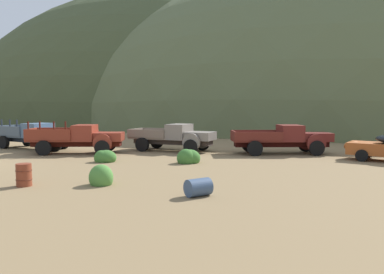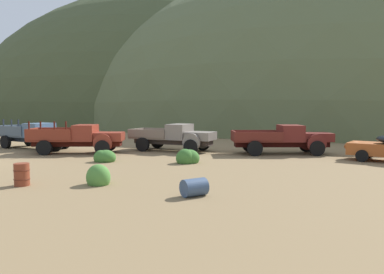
{
  "view_description": "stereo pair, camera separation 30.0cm",
  "coord_description": "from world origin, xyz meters",
  "px_view_note": "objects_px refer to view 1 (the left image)",
  "views": [
    {
      "loc": [
        17.79,
        -13.49,
        3.08
      ],
      "look_at": [
        10.38,
        8.97,
        1.13
      ],
      "focal_mm": 34.47,
      "sensor_mm": 36.0,
      "label": 1
    },
    {
      "loc": [
        18.07,
        -13.4,
        3.08
      ],
      "look_at": [
        10.38,
        8.97,
        1.13
      ],
      "focal_mm": 34.47,
      "sensor_mm": 36.0,
      "label": 2
    }
  ],
  "objects_px": {
    "truck_chalk_blue": "(37,135)",
    "truck_primer_gray": "(178,137)",
    "truck_rust_red": "(83,138)",
    "oil_drum_tipped": "(198,187)",
    "oil_drum_spare": "(24,175)",
    "truck_oxblood": "(289,139)"
  },
  "relations": [
    {
      "from": "truck_chalk_blue",
      "to": "truck_primer_gray",
      "type": "bearing_deg",
      "value": 21.0
    },
    {
      "from": "truck_rust_red",
      "to": "oil_drum_tipped",
      "type": "xyz_separation_m",
      "value": [
        10.69,
        -8.81,
        -0.69
      ]
    },
    {
      "from": "truck_primer_gray",
      "to": "oil_drum_tipped",
      "type": "distance_m",
      "value": 12.93
    },
    {
      "from": "oil_drum_tipped",
      "to": "oil_drum_spare",
      "type": "height_order",
      "value": "oil_drum_spare"
    },
    {
      "from": "truck_oxblood",
      "to": "oil_drum_tipped",
      "type": "relative_size",
      "value": 6.34
    },
    {
      "from": "truck_chalk_blue",
      "to": "truck_rust_red",
      "type": "bearing_deg",
      "value": -2.83
    },
    {
      "from": "truck_chalk_blue",
      "to": "truck_rust_red",
      "type": "relative_size",
      "value": 1.06
    },
    {
      "from": "truck_oxblood",
      "to": "oil_drum_spare",
      "type": "height_order",
      "value": "truck_oxblood"
    },
    {
      "from": "truck_chalk_blue",
      "to": "oil_drum_spare",
      "type": "distance_m",
      "value": 13.47
    },
    {
      "from": "truck_rust_red",
      "to": "truck_oxblood",
      "type": "bearing_deg",
      "value": -2.63
    },
    {
      "from": "truck_primer_gray",
      "to": "oil_drum_tipped",
      "type": "bearing_deg",
      "value": -62.49
    },
    {
      "from": "truck_rust_red",
      "to": "oil_drum_spare",
      "type": "relative_size",
      "value": 7.18
    },
    {
      "from": "truck_chalk_blue",
      "to": "truck_rust_red",
      "type": "height_order",
      "value": "same"
    },
    {
      "from": "truck_rust_red",
      "to": "oil_drum_spare",
      "type": "distance_m",
      "value": 10.14
    },
    {
      "from": "truck_rust_red",
      "to": "truck_primer_gray",
      "type": "height_order",
      "value": "truck_rust_red"
    },
    {
      "from": "truck_oxblood",
      "to": "oil_drum_tipped",
      "type": "distance_m",
      "value": 13.04
    },
    {
      "from": "truck_rust_red",
      "to": "oil_drum_spare",
      "type": "bearing_deg",
      "value": -88.07
    },
    {
      "from": "truck_chalk_blue",
      "to": "truck_primer_gray",
      "type": "xyz_separation_m",
      "value": [
        10.23,
        1.96,
        -0.01
      ]
    },
    {
      "from": "oil_drum_tipped",
      "to": "oil_drum_spare",
      "type": "distance_m",
      "value": 6.94
    },
    {
      "from": "truck_chalk_blue",
      "to": "truck_oxblood",
      "type": "height_order",
      "value": "truck_chalk_blue"
    },
    {
      "from": "oil_drum_tipped",
      "to": "oil_drum_spare",
      "type": "xyz_separation_m",
      "value": [
        -6.92,
        -0.59,
        0.13
      ]
    },
    {
      "from": "truck_rust_red",
      "to": "oil_drum_tipped",
      "type": "height_order",
      "value": "truck_rust_red"
    }
  ]
}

